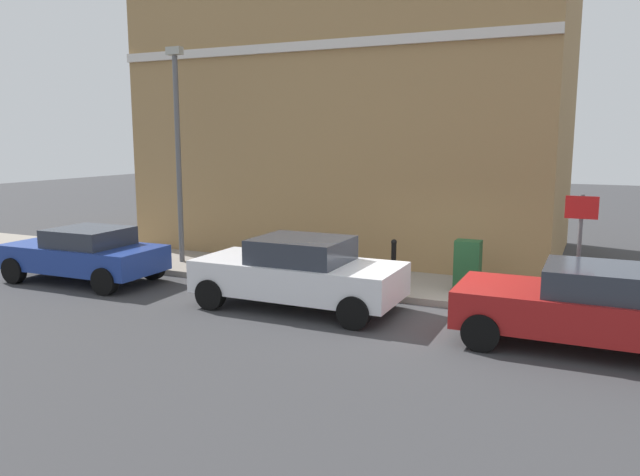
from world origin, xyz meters
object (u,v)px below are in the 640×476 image
Objects in this scene: utility_cabinet at (467,268)px; lamppost at (178,146)px; street_sign at (580,235)px; car_red at (596,307)px; car_white at (299,272)px; bollard_near_cabinet at (394,260)px; car_blue at (85,254)px.

utility_cabinet is 0.20× the size of lamppost.
lamppost reaches higher than street_sign.
car_red is 3.89× the size of utility_cabinet.
lamppost is (2.34, 4.81, 2.54)m from car_white.
lamppost is (-0.05, 6.09, 2.60)m from bollard_near_cabinet.
bollard_near_cabinet is 4.17m from street_sign.
lamppost reaches higher than car_white.
car_blue is 3.48× the size of utility_cabinet.
bollard_near_cabinet is 6.62m from lamppost.
car_white is at bearing 151.87° from bollard_near_cabinet.
utility_cabinet reaches higher than bollard_near_cabinet.
street_sign is at bearing -105.96° from utility_cabinet.
utility_cabinet is at bearing -143.03° from car_white.
car_white is at bearing -2.32° from car_red.
street_sign reaches higher than car_red.
car_blue is 9.20m from utility_cabinet.
car_white is 0.75× the size of lamppost.
bollard_near_cabinet is at bearing -118.32° from car_white.
utility_cabinet is at bearing -93.29° from bollard_near_cabinet.
car_blue is at bearing 105.10° from utility_cabinet.
utility_cabinet is 1.11× the size of bollard_near_cabinet.
car_red is 1.94× the size of street_sign.
car_white reaches higher than bollard_near_cabinet.
utility_cabinet is (2.47, 2.63, -0.06)m from car_red.
utility_cabinet is 8.25m from lamppost.
street_sign is at bearing -172.47° from car_blue.
street_sign reaches higher than car_blue.
utility_cabinet is 1.74m from bollard_near_cabinet.
lamppost reaches higher than bollard_near_cabinet.
bollard_near_cabinet is 0.18× the size of lamppost.
lamppost is (2.45, -1.05, 2.60)m from car_blue.
street_sign is (1.75, -11.13, 0.96)m from car_blue.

